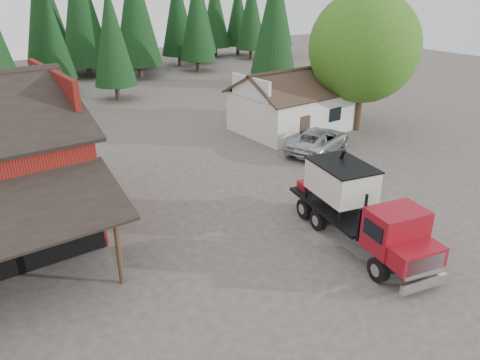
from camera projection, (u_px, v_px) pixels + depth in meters
ground at (269, 259)px, 19.59m from camera, size 120.00×120.00×0.00m
farmhouse at (292, 108)px, 35.58m from camera, size 8.60×6.42×4.65m
deciduous_tree at (364, 51)px, 33.82m from camera, size 8.00×8.00×10.20m
conifer_backdrop at (22, 86)px, 50.60m from camera, size 76.00×16.00×16.00m
near_pine_b at (112, 36)px, 42.64m from camera, size 3.96×3.96×10.40m
near_pine_c at (274, 19)px, 47.97m from camera, size 4.84×4.84×12.40m
feed_truck at (359, 207)px, 20.18m from camera, size 4.02×8.55×3.73m
silver_car at (319, 140)px, 31.35m from camera, size 6.36×4.58×1.61m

